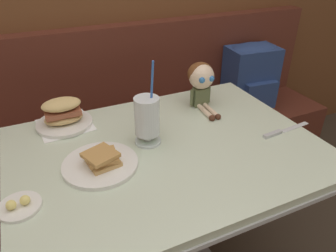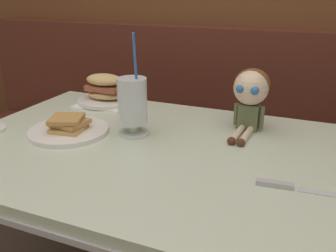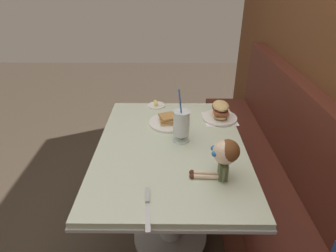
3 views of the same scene
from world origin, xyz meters
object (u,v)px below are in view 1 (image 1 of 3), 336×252
object	(u,v)px
milkshake_glass	(147,118)
butter_saucer	(19,206)
butter_knife	(279,132)
seated_doll	(201,79)
backpack	(251,75)
sandwich_plate	(63,115)
toast_plate	(101,162)

from	to	relation	value
milkshake_glass	butter_saucer	world-z (taller)	milkshake_glass
milkshake_glass	butter_knife	world-z (taller)	milkshake_glass
milkshake_glass	seated_doll	bearing A→B (deg)	29.20
butter_saucer	backpack	distance (m)	1.53
milkshake_glass	butter_saucer	distance (m)	0.49
milkshake_glass	sandwich_plate	world-z (taller)	milkshake_glass
toast_plate	milkshake_glass	distance (m)	0.22
butter_saucer	seated_doll	size ratio (longest dim) A/B	0.54
sandwich_plate	butter_knife	xyz separation A→B (m)	(0.74, -0.41, -0.04)
milkshake_glass	backpack	xyz separation A→B (m)	(0.90, 0.55, -0.18)
toast_plate	seated_doll	bearing A→B (deg)	25.75
sandwich_plate	backpack	bearing A→B (deg)	14.06
milkshake_glass	seated_doll	xyz separation A→B (m)	(0.32, 0.18, 0.03)
seated_doll	milkshake_glass	bearing A→B (deg)	-150.80
toast_plate	backpack	bearing A→B (deg)	29.30
toast_plate	butter_saucer	xyz separation A→B (m)	(-0.26, -0.09, -0.01)
backpack	butter_saucer	bearing A→B (deg)	-152.40
toast_plate	butter_saucer	world-z (taller)	toast_plate
toast_plate	butter_knife	world-z (taller)	toast_plate
backpack	butter_knife	bearing A→B (deg)	-120.82
butter_knife	seated_doll	xyz separation A→B (m)	(-0.16, 0.33, 0.12)
butter_saucer	seated_doll	distance (m)	0.85
butter_knife	seated_doll	bearing A→B (deg)	115.63
seated_doll	butter_saucer	bearing A→B (deg)	-156.20
sandwich_plate	seated_doll	size ratio (longest dim) A/B	1.00
milkshake_glass	backpack	distance (m)	1.07
milkshake_glass	butter_saucer	xyz separation A→B (m)	(-0.45, -0.16, -0.09)
milkshake_glass	sandwich_plate	xyz separation A→B (m)	(-0.26, 0.25, -0.06)
seated_doll	backpack	size ratio (longest dim) A/B	0.54
backpack	milkshake_glass	bearing A→B (deg)	-148.80
sandwich_plate	butter_saucer	bearing A→B (deg)	-114.62
toast_plate	sandwich_plate	bearing A→B (deg)	101.38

